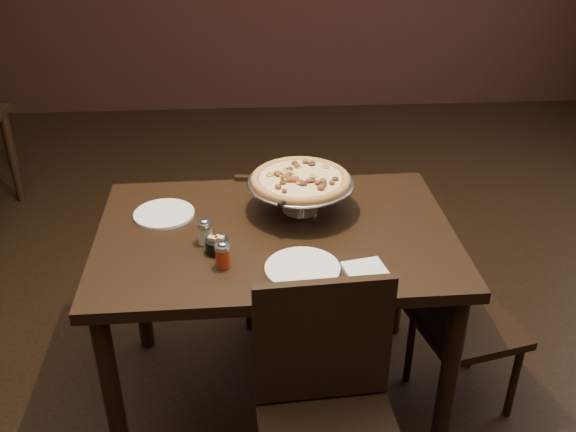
{
  "coord_description": "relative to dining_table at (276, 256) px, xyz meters",
  "views": [
    {
      "loc": [
        -0.15,
        -2.17,
        2.09
      ],
      "look_at": [
        -0.01,
        -0.06,
        0.87
      ],
      "focal_mm": 40.0,
      "sensor_mm": 36.0,
      "label": 1
    }
  ],
  "objects": [
    {
      "name": "chair_side",
      "position": [
        0.71,
        -0.08,
        -0.27
      ],
      "size": [
        0.47,
        0.47,
        0.83
      ],
      "rotation": [
        0.0,
        0.0,
        1.8
      ],
      "color": "black",
      "rests_on": "ground"
    },
    {
      "name": "pizza_stand",
      "position": [
        0.1,
        0.14,
        0.25
      ],
      "size": [
        0.42,
        0.42,
        0.17
      ],
      "color": "#BAB9C1",
      "rests_on": "dining_table"
    },
    {
      "name": "dining_table",
      "position": [
        0.0,
        0.0,
        0.0
      ],
      "size": [
        1.36,
        0.92,
        0.84
      ],
      "rotation": [
        0.0,
        0.0,
        0.02
      ],
      "color": "black",
      "rests_on": "ground"
    },
    {
      "name": "packet_caddy",
      "position": [
        -0.22,
        -0.13,
        0.14
      ],
      "size": [
        0.08,
        0.08,
        0.06
      ],
      "rotation": [
        0.0,
        0.0,
        -0.38
      ],
      "color": "black",
      "rests_on": "dining_table"
    },
    {
      "name": "napkin_stack",
      "position": [
        0.29,
        -0.3,
        0.12
      ],
      "size": [
        0.16,
        0.16,
        0.01
      ],
      "primitive_type": "cube",
      "rotation": [
        0.0,
        0.0,
        0.2
      ],
      "color": "white",
      "rests_on": "dining_table"
    },
    {
      "name": "chair_far",
      "position": [
        0.06,
        0.52,
        -0.26
      ],
      "size": [
        0.46,
        0.46,
        0.86
      ],
      "rotation": [
        0.0,
        0.0,
        2.99
      ],
      "color": "black",
      "rests_on": "ground"
    },
    {
      "name": "chair_near",
      "position": [
        0.13,
        -0.62,
        -0.2
      ],
      "size": [
        0.47,
        0.47,
        0.96
      ],
      "rotation": [
        0.0,
        0.0,
        0.06
      ],
      "color": "black",
      "rests_on": "ground"
    },
    {
      "name": "pepper_flake_shaker",
      "position": [
        -0.19,
        -0.22,
        0.16
      ],
      "size": [
        0.06,
        0.06,
        0.1
      ],
      "color": "maroon",
      "rests_on": "dining_table"
    },
    {
      "name": "plate_left",
      "position": [
        -0.43,
        0.15,
        0.12
      ],
      "size": [
        0.24,
        0.24,
        0.01
      ],
      "primitive_type": "cylinder",
      "color": "white",
      "rests_on": "dining_table"
    },
    {
      "name": "parmesan_shaker",
      "position": [
        -0.26,
        -0.06,
        0.16
      ],
      "size": [
        0.06,
        0.06,
        0.1
      ],
      "color": "beige",
      "rests_on": "dining_table"
    },
    {
      "name": "serving_spatula",
      "position": [
        0.05,
        -0.01,
        0.25
      ],
      "size": [
        0.14,
        0.14,
        0.02
      ],
      "rotation": [
        0.0,
        0.0,
        -0.76
      ],
      "color": "#BAB9C1",
      "rests_on": "pizza_stand"
    },
    {
      "name": "room",
      "position": [
        0.12,
        0.14,
        0.67
      ],
      "size": [
        6.04,
        7.04,
        2.84
      ],
      "color": "black",
      "rests_on": "ground"
    },
    {
      "name": "plate_near",
      "position": [
        0.08,
        -0.26,
        0.12
      ],
      "size": [
        0.26,
        0.26,
        0.01
      ],
      "primitive_type": "cylinder",
      "color": "white",
      "rests_on": "dining_table"
    }
  ]
}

